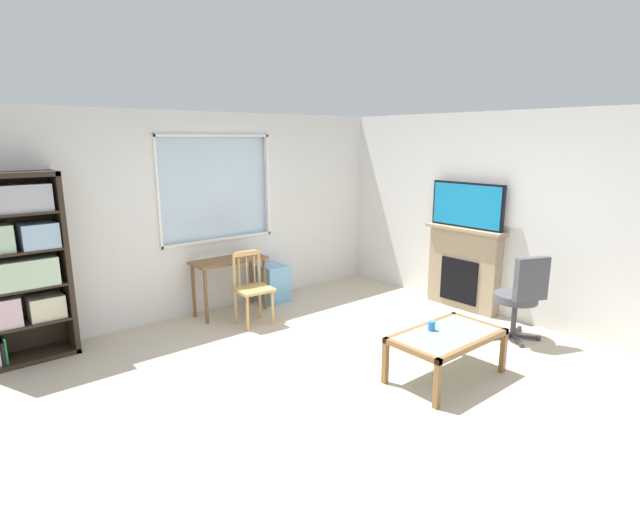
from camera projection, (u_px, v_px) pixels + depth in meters
ground at (333, 376)px, 4.87m from camera, size 6.51×6.11×0.02m
wall_back_with_window at (202, 218)px, 6.47m from camera, size 5.51×0.15×2.57m
wall_right at (500, 216)px, 6.34m from camera, size 0.12×5.31×2.57m
bookshelf at (16, 263)px, 4.98m from camera, size 0.90×0.38×1.93m
desk_under_window at (229, 268)px, 6.46m from camera, size 0.96×0.43×0.73m
wooden_chair at (252, 287)px, 6.12m from camera, size 0.45×0.43×0.90m
plastic_drawer_unit at (272, 283)px, 7.02m from camera, size 0.35×0.40×0.52m
fireplace at (464, 268)px, 6.69m from camera, size 0.26×1.12×1.10m
tv at (467, 205)px, 6.49m from camera, size 0.06×1.04×0.59m
office_chair at (521, 294)px, 5.58m from camera, size 0.58×0.62×1.00m
coffee_table at (447, 339)px, 4.73m from camera, size 1.10×0.64×0.45m
sippy_cup at (432, 326)px, 4.78m from camera, size 0.07×0.07×0.09m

